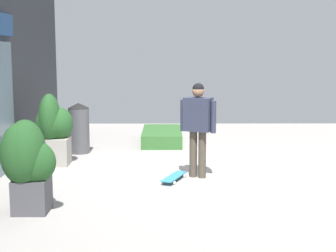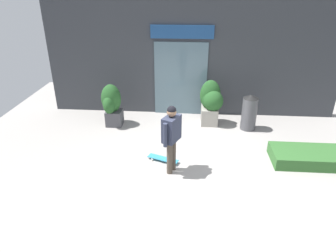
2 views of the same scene
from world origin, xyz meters
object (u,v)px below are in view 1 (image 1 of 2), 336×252
(skateboard, at_px, (174,177))
(trash_bin, at_px, (79,128))
(skateboarder, at_px, (198,120))
(planter_box_left, at_px, (53,128))
(planter_box_right, at_px, (27,160))

(skateboard, distance_m, trash_bin, 3.05)
(skateboarder, distance_m, planter_box_left, 2.84)
(skateboarder, relative_size, planter_box_right, 1.28)
(skateboard, bearing_deg, planter_box_left, -97.24)
(skateboard, relative_size, planter_box_left, 0.59)
(planter_box_left, xyz_separation_m, planter_box_right, (-2.92, -0.30, 0.01))
(skateboarder, distance_m, skateboard, 1.02)
(skateboard, relative_size, planter_box_right, 0.63)
(skateboard, bearing_deg, skateboarder, 140.61)
(skateboarder, xyz_separation_m, planter_box_left, (0.99, 2.65, -0.27))
(planter_box_right, xyz_separation_m, trash_bin, (4.00, 0.00, -0.18))
(skateboarder, height_order, skateboard, skateboarder)
(skateboard, xyz_separation_m, trash_bin, (2.30, 1.94, 0.47))
(trash_bin, bearing_deg, planter_box_right, -179.95)
(skateboarder, xyz_separation_m, planter_box_right, (-1.93, 2.35, -0.26))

